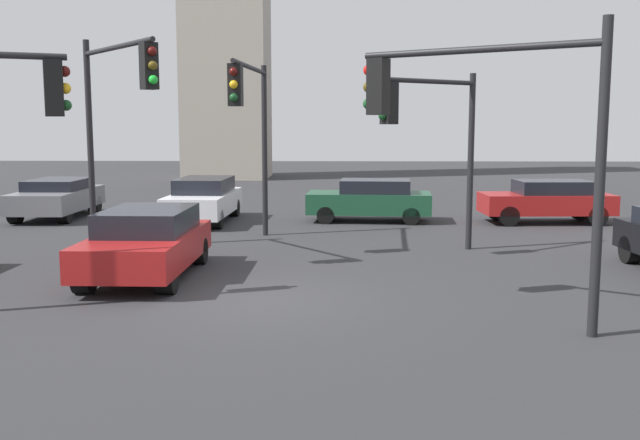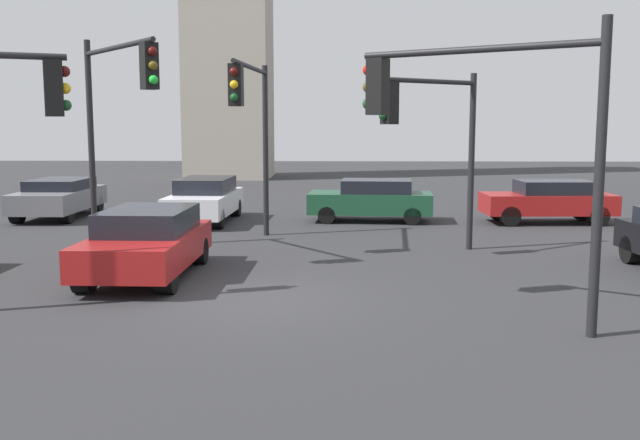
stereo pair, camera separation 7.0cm
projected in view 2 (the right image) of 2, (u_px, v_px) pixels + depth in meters
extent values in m
plane|color=#2D2D30|center=(252.00, 299.00, 13.65)|extent=(100.94, 100.94, 0.00)
cylinder|color=black|center=(266.00, 152.00, 21.13)|extent=(0.16, 0.16, 4.98)
cylinder|color=black|center=(251.00, 67.00, 18.78)|extent=(0.42, 4.13, 0.12)
cube|color=black|center=(236.00, 85.00, 17.06)|extent=(0.34, 0.34, 1.00)
sphere|color=#4C0F0C|center=(234.00, 72.00, 16.83)|extent=(0.20, 0.20, 0.20)
sphere|color=yellow|center=(234.00, 85.00, 16.87)|extent=(0.20, 0.20, 0.20)
sphere|color=#14471E|center=(234.00, 97.00, 16.91)|extent=(0.20, 0.20, 0.20)
cube|color=black|center=(53.00, 88.00, 12.82)|extent=(0.42, 0.42, 1.00)
sphere|color=#4C0F0C|center=(64.00, 71.00, 12.85)|extent=(0.20, 0.20, 0.20)
sphere|color=yellow|center=(65.00, 88.00, 12.89)|extent=(0.20, 0.20, 0.20)
sphere|color=#14471E|center=(66.00, 105.00, 12.93)|extent=(0.20, 0.20, 0.20)
cylinder|color=black|center=(91.00, 146.00, 18.85)|extent=(0.16, 0.16, 5.45)
cylinder|color=black|center=(117.00, 47.00, 16.89)|extent=(2.66, 3.31, 0.12)
cube|color=black|center=(149.00, 66.00, 15.53)|extent=(0.45, 0.45, 1.00)
sphere|color=#4C0F0C|center=(153.00, 51.00, 15.33)|extent=(0.20, 0.20, 0.20)
sphere|color=#594714|center=(153.00, 66.00, 15.37)|extent=(0.20, 0.20, 0.20)
sphere|color=green|center=(153.00, 80.00, 15.41)|extent=(0.20, 0.20, 0.20)
cylinder|color=black|center=(599.00, 180.00, 10.91)|extent=(0.16, 0.16, 4.90)
cylinder|color=black|center=(475.00, 50.00, 11.77)|extent=(3.55, 2.29, 0.12)
cube|color=black|center=(378.00, 87.00, 12.84)|extent=(0.44, 0.44, 1.00)
sphere|color=red|center=(368.00, 70.00, 12.91)|extent=(0.20, 0.20, 0.20)
sphere|color=#594714|center=(368.00, 87.00, 12.95)|extent=(0.20, 0.20, 0.20)
sphere|color=#14471E|center=(368.00, 104.00, 12.99)|extent=(0.20, 0.20, 0.20)
cylinder|color=black|center=(471.00, 163.00, 18.76)|extent=(0.16, 0.16, 4.59)
cylinder|color=black|center=(430.00, 81.00, 17.65)|extent=(2.53, 1.85, 0.12)
cube|color=black|center=(390.00, 103.00, 17.03)|extent=(0.45, 0.45, 1.00)
sphere|color=red|center=(383.00, 90.00, 16.88)|extent=(0.20, 0.20, 0.20)
sphere|color=#594714|center=(383.00, 103.00, 16.92)|extent=(0.20, 0.20, 0.20)
sphere|color=#14471E|center=(383.00, 116.00, 16.96)|extent=(0.20, 0.20, 0.20)
cube|color=silver|center=(205.00, 203.00, 24.22)|extent=(2.00, 4.67, 0.69)
cube|color=black|center=(206.00, 186.00, 24.38)|extent=(1.71, 2.63, 0.53)
cylinder|color=black|center=(218.00, 219.00, 22.67)|extent=(0.35, 0.63, 0.62)
cylinder|color=black|center=(170.00, 219.00, 22.76)|extent=(0.35, 0.63, 0.62)
cylinder|color=black|center=(235.00, 208.00, 25.78)|extent=(0.35, 0.63, 0.62)
cylinder|color=black|center=(193.00, 207.00, 25.87)|extent=(0.35, 0.63, 0.62)
cube|color=maroon|center=(146.00, 248.00, 15.50)|extent=(2.03, 4.50, 0.65)
cube|color=black|center=(148.00, 221.00, 15.64)|extent=(1.77, 2.53, 0.54)
cylinder|color=black|center=(166.00, 278.00, 14.00)|extent=(0.36, 0.63, 0.63)
cylinder|color=black|center=(84.00, 278.00, 14.06)|extent=(0.36, 0.63, 0.63)
cylinder|color=black|center=(199.00, 251.00, 17.02)|extent=(0.36, 0.63, 0.63)
cylinder|color=black|center=(131.00, 250.00, 17.08)|extent=(0.36, 0.63, 0.63)
cube|color=maroon|center=(547.00, 204.00, 23.97)|extent=(4.32, 1.96, 0.66)
cube|color=black|center=(554.00, 188.00, 23.90)|extent=(2.45, 1.66, 0.48)
cylinder|color=black|center=(510.00, 216.00, 23.27)|extent=(0.67, 0.35, 0.66)
cylinder|color=black|center=(498.00, 211.00, 24.71)|extent=(0.67, 0.35, 0.66)
cylinder|color=black|center=(598.00, 216.00, 23.32)|extent=(0.67, 0.35, 0.66)
cylinder|color=black|center=(581.00, 211.00, 24.75)|extent=(0.67, 0.35, 0.66)
cylinder|color=black|center=(632.00, 250.00, 17.06)|extent=(0.36, 0.68, 0.67)
cube|color=slate|center=(59.00, 199.00, 25.39)|extent=(2.04, 4.48, 0.68)
cube|color=black|center=(60.00, 185.00, 25.54)|extent=(1.79, 2.51, 0.40)
cylinder|color=black|center=(66.00, 214.00, 23.91)|extent=(0.37, 0.61, 0.61)
cylinder|color=black|center=(17.00, 214.00, 23.95)|extent=(0.37, 0.61, 0.61)
cylinder|color=black|center=(96.00, 204.00, 26.92)|extent=(0.37, 0.61, 0.61)
cylinder|color=black|center=(53.00, 204.00, 26.96)|extent=(0.37, 0.61, 0.61)
cube|color=#19472D|center=(370.00, 203.00, 24.41)|extent=(4.27, 2.07, 0.69)
cube|color=black|center=(376.00, 187.00, 24.31)|extent=(2.43, 1.73, 0.48)
cylinder|color=black|center=(327.00, 215.00, 23.87)|extent=(0.60, 0.36, 0.58)
cylinder|color=black|center=(331.00, 210.00, 25.31)|extent=(0.60, 0.36, 0.58)
cylinder|color=black|center=(412.00, 216.00, 23.59)|extent=(0.60, 0.36, 0.58)
cylinder|color=black|center=(411.00, 211.00, 25.04)|extent=(0.60, 0.36, 0.58)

